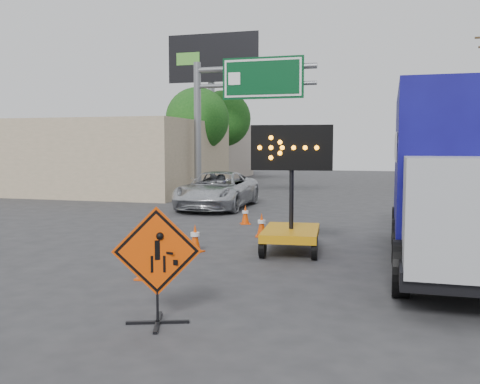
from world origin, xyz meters
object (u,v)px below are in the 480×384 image
at_px(arrow_board, 291,225).
at_px(box_truck, 456,187).
at_px(construction_sign, 157,262).
at_px(pickup_truck, 217,190).

distance_m(arrow_board, box_truck, 3.91).
bearing_deg(arrow_board, construction_sign, -105.03).
bearing_deg(construction_sign, arrow_board, 60.84).
xyz_separation_m(construction_sign, arrow_board, (0.95, 5.81, -0.23)).
bearing_deg(box_truck, construction_sign, -131.63).
relative_size(construction_sign, pickup_truck, 0.32).
bearing_deg(box_truck, arrow_board, 171.90).
height_order(construction_sign, pickup_truck, construction_sign).
height_order(pickup_truck, box_truck, box_truck).
bearing_deg(arrow_board, pickup_truck, 113.46).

